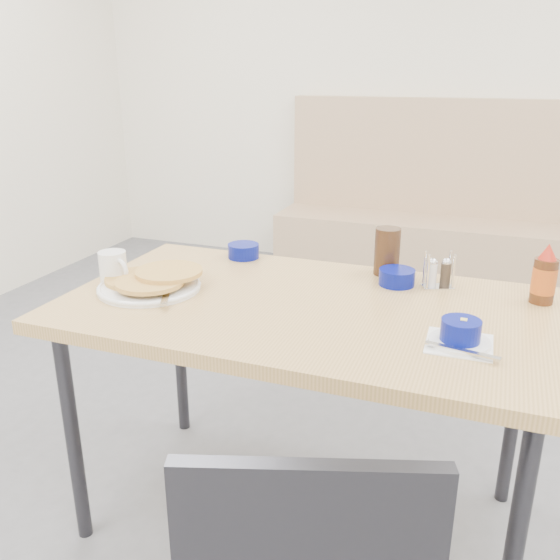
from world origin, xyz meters
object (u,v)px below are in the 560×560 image
(coffee_mug, at_px, (114,267))
(condiment_caddy, at_px, (438,275))
(syrup_bottle, at_px, (544,278))
(grits_setting, at_px, (460,334))
(creamer_bowl, at_px, (243,251))
(booth_bench, at_px, (419,230))
(pancake_plate, at_px, (151,282))
(dining_table, at_px, (304,323))
(amber_tumbler, at_px, (387,251))
(butter_bowl, at_px, (397,277))

(coffee_mug, xyz_separation_m, condiment_caddy, (0.97, 0.31, -0.01))
(condiment_caddy, bearing_deg, syrup_bottle, -27.88)
(grits_setting, bearing_deg, creamer_bowl, 149.22)
(booth_bench, distance_m, grits_setting, 2.73)
(pancake_plate, height_order, syrup_bottle, syrup_bottle)
(pancake_plate, xyz_separation_m, coffee_mug, (-0.15, 0.02, 0.03))
(coffee_mug, relative_size, syrup_bottle, 0.69)
(pancake_plate, relative_size, grits_setting, 1.73)
(dining_table, xyz_separation_m, creamer_bowl, (-0.34, 0.34, 0.09))
(creamer_bowl, relative_size, amber_tumbler, 0.72)
(butter_bowl, bearing_deg, booth_bench, 95.53)
(coffee_mug, distance_m, condiment_caddy, 1.02)
(dining_table, relative_size, syrup_bottle, 7.90)
(pancake_plate, bearing_deg, grits_setting, -4.55)
(grits_setting, bearing_deg, pancake_plate, 175.45)
(grits_setting, height_order, butter_bowl, grits_setting)
(booth_bench, bearing_deg, syrup_bottle, -74.38)
(pancake_plate, bearing_deg, amber_tumbler, 31.33)
(syrup_bottle, bearing_deg, butter_bowl, 179.64)
(butter_bowl, bearing_deg, dining_table, -131.74)
(butter_bowl, bearing_deg, coffee_mug, -161.44)
(syrup_bottle, bearing_deg, creamer_bowl, 174.50)
(butter_bowl, distance_m, amber_tumbler, 0.12)
(creamer_bowl, xyz_separation_m, amber_tumbler, (0.51, 0.00, 0.05))
(grits_setting, xyz_separation_m, butter_bowl, (-0.22, 0.38, -0.00))
(coffee_mug, bearing_deg, condiment_caddy, 17.56)
(coffee_mug, relative_size, butter_bowl, 1.10)
(coffee_mug, height_order, syrup_bottle, syrup_bottle)
(dining_table, distance_m, condiment_caddy, 0.45)
(amber_tumbler, relative_size, syrup_bottle, 0.88)
(condiment_caddy, bearing_deg, pancake_plate, 178.60)
(booth_bench, bearing_deg, grits_setting, -80.57)
(booth_bench, bearing_deg, condiment_caddy, -81.34)
(butter_bowl, distance_m, condiment_caddy, 0.13)
(pancake_plate, xyz_separation_m, amber_tumbler, (0.65, 0.39, 0.06))
(pancake_plate, xyz_separation_m, grits_setting, (0.92, -0.07, 0.01))
(pancake_plate, distance_m, condiment_caddy, 0.89)
(pancake_plate, xyz_separation_m, condiment_caddy, (0.82, 0.33, 0.02))
(coffee_mug, distance_m, amber_tumbler, 0.88)
(coffee_mug, bearing_deg, butter_bowl, 18.56)
(coffee_mug, bearing_deg, syrup_bottle, 12.55)
(booth_bench, distance_m, butter_bowl, 2.34)
(condiment_caddy, relative_size, syrup_bottle, 0.63)
(creamer_bowl, bearing_deg, dining_table, -44.66)
(pancake_plate, bearing_deg, syrup_bottle, 15.02)
(pancake_plate, relative_size, creamer_bowl, 2.80)
(pancake_plate, height_order, coffee_mug, coffee_mug)
(creamer_bowl, distance_m, condiment_caddy, 0.69)
(booth_bench, bearing_deg, creamer_bowl, -98.91)
(booth_bench, height_order, dining_table, booth_bench)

